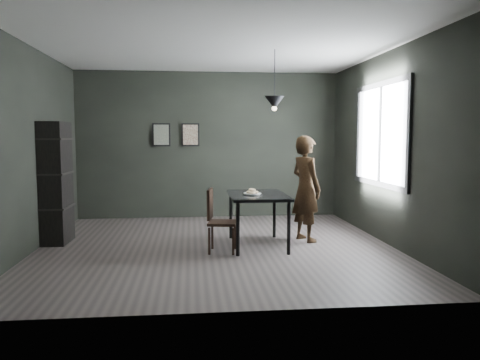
{
  "coord_description": "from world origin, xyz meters",
  "views": [
    {
      "loc": [
        -0.34,
        -6.56,
        1.58
      ],
      "look_at": [
        0.35,
        0.05,
        0.95
      ],
      "focal_mm": 35.0,
      "sensor_mm": 36.0,
      "label": 1
    }
  ],
  "objects": [
    {
      "name": "wood_chair",
      "position": [
        -0.0,
        -0.29,
        0.49
      ],
      "size": [
        0.43,
        0.43,
        0.86
      ],
      "rotation": [
        0.0,
        0.0,
        -0.17
      ],
      "color": "black",
      "rests_on": "ground"
    },
    {
      "name": "white_plate",
      "position": [
        0.52,
        -0.04,
        0.76
      ],
      "size": [
        0.23,
        0.23,
        0.01
      ],
      "primitive_type": "cylinder",
      "color": "silver",
      "rests_on": "cafe_table"
    },
    {
      "name": "ground",
      "position": [
        0.0,
        0.0,
        0.0
      ],
      "size": [
        5.0,
        5.0,
        0.0
      ],
      "primitive_type": "plane",
      "color": "#393331",
      "rests_on": "ground"
    },
    {
      "name": "pendant_lamp",
      "position": [
        0.85,
        0.1,
        2.05
      ],
      "size": [
        0.28,
        0.28,
        0.86
      ],
      "color": "black",
      "rests_on": "ground"
    },
    {
      "name": "ceiling",
      "position": [
        0.0,
        0.0,
        2.8
      ],
      "size": [
        5.0,
        5.0,
        0.02
      ],
      "color": "silver",
      "rests_on": "ground"
    },
    {
      "name": "shelf_unit",
      "position": [
        -2.32,
        0.51,
        0.89
      ],
      "size": [
        0.35,
        0.6,
        1.78
      ],
      "primitive_type": "cube",
      "rotation": [
        0.0,
        0.0,
        -0.03
      ],
      "color": "black",
      "rests_on": "ground"
    },
    {
      "name": "back_wall",
      "position": [
        0.0,
        2.5,
        1.4
      ],
      "size": [
        5.0,
        0.1,
        2.8
      ],
      "primitive_type": "cube",
      "color": "black",
      "rests_on": "ground"
    },
    {
      "name": "cafe_table",
      "position": [
        0.6,
        0.0,
        0.67
      ],
      "size": [
        0.8,
        1.2,
        0.75
      ],
      "color": "black",
      "rests_on": "ground"
    },
    {
      "name": "window_assembly",
      "position": [
        2.47,
        0.2,
        1.6
      ],
      "size": [
        0.04,
        1.96,
        1.56
      ],
      "color": "white",
      "rests_on": "ground"
    },
    {
      "name": "framed_print_left",
      "position": [
        -0.9,
        2.47,
        1.6
      ],
      "size": [
        0.34,
        0.04,
        0.44
      ],
      "color": "black",
      "rests_on": "ground"
    },
    {
      "name": "donut_pile",
      "position": [
        0.52,
        -0.04,
        0.79
      ],
      "size": [
        0.18,
        0.17,
        0.08
      ],
      "rotation": [
        0.0,
        0.0,
        0.28
      ],
      "color": "beige",
      "rests_on": "white_plate"
    },
    {
      "name": "woman",
      "position": [
        1.37,
        0.27,
        0.79
      ],
      "size": [
        0.58,
        0.68,
        1.58
      ],
      "primitive_type": "imported",
      "rotation": [
        0.0,
        0.0,
        1.98
      ],
      "color": "black",
      "rests_on": "ground"
    },
    {
      "name": "framed_print_right",
      "position": [
        -0.35,
        2.47,
        1.6
      ],
      "size": [
        0.34,
        0.04,
        0.44
      ],
      "color": "black",
      "rests_on": "ground"
    }
  ]
}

